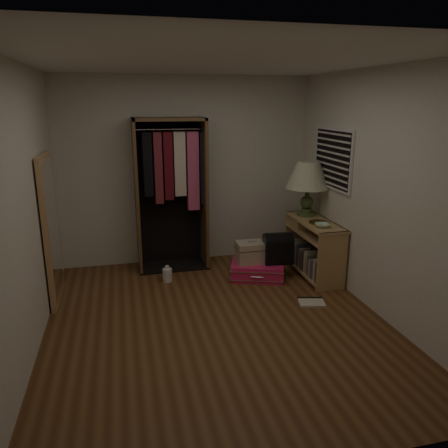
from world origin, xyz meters
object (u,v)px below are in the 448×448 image
Objects in this scene: console_bookshelf at (313,245)px; black_bag at (278,247)px; pink_suitcase at (257,270)px; train_case at (252,252)px; white_jug at (167,275)px; table_lamp at (308,176)px; floor_mirror at (51,230)px; open_wardrobe at (173,181)px.

console_bookshelf is 0.50m from black_bag.
train_case is (-0.07, 0.04, 0.24)m from pink_suitcase.
pink_suitcase is at bearing -7.33° from white_jug.
train_case is at bearing 169.47° from black_bag.
table_lamp is (0.50, 0.29, 0.87)m from black_bag.
table_lamp is 3.43× the size of white_jug.
floor_mirror is 2.77m from black_bag.
black_bag is (1.25, -0.75, -0.79)m from open_wardrobe.
black_bag is 1.04m from table_lamp.
pink_suitcase is 1.42m from table_lamp.
open_wardrobe is 1.66m from black_bag.
train_case is (-0.83, 0.07, -0.05)m from console_bookshelf.
open_wardrobe reaches higher than pink_suitcase.
white_jug is (-1.43, 0.20, -0.33)m from black_bag.
open_wardrobe reaches higher than white_jug.
open_wardrobe is 5.06× the size of black_bag.
open_wardrobe is 1.21× the size of floor_mirror.
table_lamp reaches higher than white_jug.
pink_suitcase is 2.00× the size of black_bag.
black_bag reaches higher than train_case.
table_lamp is at bearing 5.34° from floor_mirror.
floor_mirror is 2.59m from pink_suitcase.
open_wardrobe is at bearing 144.68° from train_case.
white_jug is at bearing -177.49° from table_lamp.
floor_mirror is at bearing -175.19° from black_bag.
open_wardrobe is (-1.75, 0.73, 0.81)m from console_bookshelf.
train_case is (2.41, 0.11, -0.50)m from floor_mirror.
white_jug is at bearing -168.68° from pink_suitcase.
black_bag is at bearing 0.38° from floor_mirror.
table_lamp is (0.76, 0.24, 1.18)m from pink_suitcase.
white_jug is at bearing 9.44° from floor_mirror.
table_lamp is at bearing 89.47° from console_bookshelf.
floor_mirror is 4.20× the size of black_bag.
table_lamp is (1.76, -0.47, 0.08)m from open_wardrobe.
pink_suitcase is at bearing 177.80° from console_bookshelf.
floor_mirror is at bearing -174.66° from table_lamp.
open_wardrobe is 5.02× the size of train_case.
black_bag is at bearing -30.97° from open_wardrobe.
open_wardrobe is 2.80× the size of table_lamp.
open_wardrobe reaches higher than black_bag.
pink_suitcase is (1.00, -0.70, -1.10)m from open_wardrobe.
console_bookshelf is 2.74× the size of train_case.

